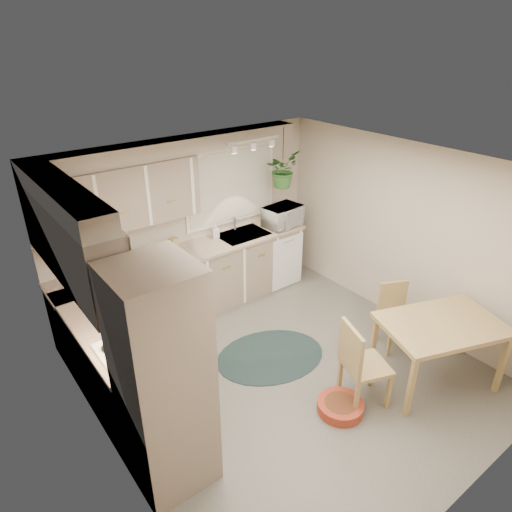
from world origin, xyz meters
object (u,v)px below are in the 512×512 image
at_px(braided_rug, 270,356).
at_px(microwave, 283,214).
at_px(chair_back, 397,318).
at_px(chair_left, 366,364).
at_px(pet_bed, 340,407).
at_px(dining_table, 436,353).

distance_m(braided_rug, microwave, 2.20).
distance_m(chair_back, microwave, 2.26).
bearing_deg(chair_back, braided_rug, -5.31).
height_order(chair_left, chair_back, chair_left).
distance_m(chair_left, pet_bed, 0.53).
xyz_separation_m(chair_left, microwave, (0.99, 2.52, 0.64)).
relative_size(chair_back, pet_bed, 1.72).
bearing_deg(chair_back, chair_left, 44.71).
height_order(braided_rug, microwave, microwave).
bearing_deg(chair_back, dining_table, 99.10).
bearing_deg(pet_bed, microwave, 62.50).
height_order(chair_back, pet_bed, chair_back).
bearing_deg(chair_left, chair_back, 130.19).
bearing_deg(chair_back, microwave, -64.30).
bearing_deg(pet_bed, chair_back, 14.67).
relative_size(dining_table, chair_left, 1.30).
relative_size(chair_back, microwave, 1.50).
xyz_separation_m(dining_table, microwave, (0.14, 2.80, 0.73)).
xyz_separation_m(dining_table, chair_back, (0.18, 0.66, 0.02)).
bearing_deg(braided_rug, chair_back, -29.88).
height_order(chair_left, braided_rug, chair_left).
relative_size(braided_rug, microwave, 2.41).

